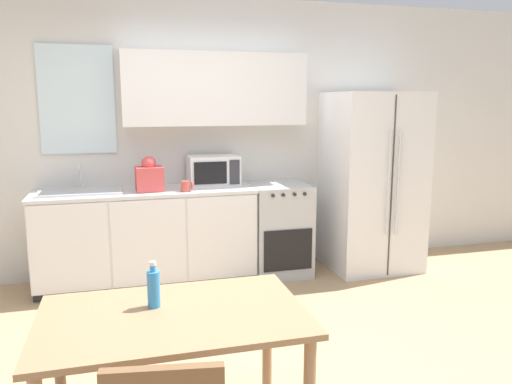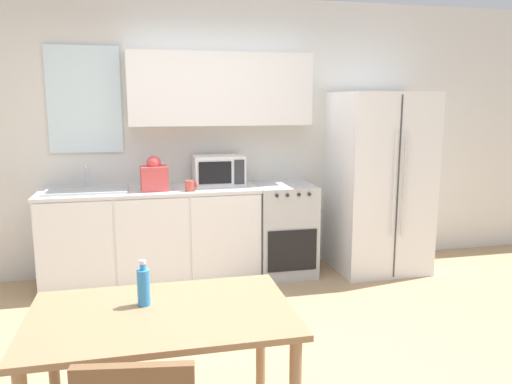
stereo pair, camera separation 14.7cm
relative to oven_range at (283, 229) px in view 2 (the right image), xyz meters
name	(u,v)px [view 2 (the right image)]	position (x,y,z in m)	size (l,w,h in m)	color
ground_plane	(214,364)	(-0.94, -1.65, -0.45)	(12.00, 12.00, 0.00)	tan
wall_back	(188,130)	(-0.89, 0.31, 0.98)	(12.00, 0.38, 2.70)	silver
kitchen_counter	(153,235)	(-1.28, 0.02, 0.00)	(2.01, 0.61, 0.90)	#333333
oven_range	(283,229)	(0.00, 0.00, 0.00)	(0.56, 0.65, 0.90)	#B7BABC
refrigerator	(379,182)	(0.98, -0.07, 0.45)	(0.88, 0.82, 1.80)	white
kitchen_sink	(87,190)	(-1.85, 0.03, 0.46)	(0.73, 0.39, 0.23)	#B7BABC
microwave	(219,170)	(-0.63, 0.11, 0.59)	(0.48, 0.35, 0.29)	silver
coffee_mug	(190,186)	(-0.93, -0.17, 0.50)	(0.11, 0.08, 0.10)	#BF4C3F
grocery_bag_0	(154,176)	(-1.25, -0.06, 0.59)	(0.25, 0.22, 0.32)	#D14C4C
dining_table	(163,331)	(-1.28, -2.39, 0.17)	(1.24, 0.78, 0.72)	#997551
drink_bottle	(144,286)	(-1.37, -2.29, 0.37)	(0.06, 0.06, 0.23)	#338CD8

